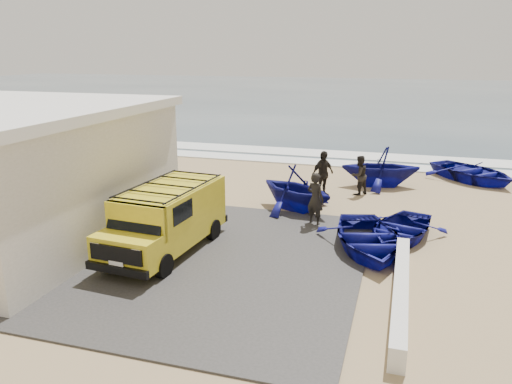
# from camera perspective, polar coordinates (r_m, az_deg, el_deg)

# --- Properties ---
(ground) EXTENTS (160.00, 160.00, 0.00)m
(ground) POSITION_cam_1_polar(r_m,az_deg,el_deg) (16.46, -1.36, -5.25)
(ground) COLOR tan
(slab) EXTENTS (12.00, 10.00, 0.05)m
(slab) POSITION_cam_1_polar(r_m,az_deg,el_deg) (15.48, -10.81, -6.85)
(slab) COLOR #3E3B39
(slab) RESTS_ON ground
(ocean) EXTENTS (180.00, 88.00, 0.01)m
(ocean) POSITION_cam_1_polar(r_m,az_deg,el_deg) (70.99, 13.13, 10.69)
(ocean) COLOR #385166
(ocean) RESTS_ON ground
(surf_line) EXTENTS (180.00, 1.60, 0.06)m
(surf_line) POSITION_cam_1_polar(r_m,az_deg,el_deg) (27.65, 6.43, 3.45)
(surf_line) COLOR white
(surf_line) RESTS_ON ground
(surf_wash) EXTENTS (180.00, 2.20, 0.04)m
(surf_wash) POSITION_cam_1_polar(r_m,az_deg,el_deg) (30.06, 7.32, 4.41)
(surf_wash) COLOR white
(surf_wash) RESTS_ON ground
(building) EXTENTS (8.40, 9.40, 4.30)m
(building) POSITION_cam_1_polar(r_m,az_deg,el_deg) (18.00, -26.92, 2.06)
(building) COLOR silver
(building) RESTS_ON ground
(parapet) EXTENTS (0.35, 6.00, 0.55)m
(parapet) POSITION_cam_1_polar(r_m,az_deg,el_deg) (12.88, 16.19, -10.84)
(parapet) COLOR silver
(parapet) RESTS_ON ground
(van) EXTENTS (2.25, 4.93, 2.06)m
(van) POSITION_cam_1_polar(r_m,az_deg,el_deg) (15.26, -10.16, -2.80)
(van) COLOR yellow
(van) RESTS_ON ground
(boat_near_left) EXTENTS (3.85, 4.66, 0.84)m
(boat_near_left) POSITION_cam_1_polar(r_m,az_deg,el_deg) (15.64, 12.64, -5.16)
(boat_near_left) COLOR navy
(boat_near_left) RESTS_ON ground
(boat_near_right) EXTENTS (3.41, 4.07, 0.72)m
(boat_near_right) POSITION_cam_1_polar(r_m,az_deg,el_deg) (16.87, 16.15, -4.05)
(boat_near_right) COLOR navy
(boat_near_right) RESTS_ON ground
(boat_mid_left) EXTENTS (4.31, 4.14, 1.75)m
(boat_mid_left) POSITION_cam_1_polar(r_m,az_deg,el_deg) (19.07, 4.59, 0.44)
(boat_mid_left) COLOR navy
(boat_mid_left) RESTS_ON ground
(boat_far_left) EXTENTS (3.93, 3.56, 1.81)m
(boat_far_left) POSITION_cam_1_polar(r_m,az_deg,el_deg) (23.14, 14.06, 2.85)
(boat_far_left) COLOR navy
(boat_far_left) RESTS_ON ground
(boat_far_right) EXTENTS (5.17, 5.22, 0.89)m
(boat_far_right) POSITION_cam_1_polar(r_m,az_deg,el_deg) (25.51, 23.48, 2.13)
(boat_far_right) COLOR navy
(boat_far_right) RESTS_ON ground
(fisherman_front) EXTENTS (0.82, 0.72, 1.88)m
(fisherman_front) POSITION_cam_1_polar(r_m,az_deg,el_deg) (17.52, 6.80, -0.79)
(fisherman_front) COLOR black
(fisherman_front) RESTS_ON ground
(fisherman_middle) EXTENTS (1.02, 1.04, 1.68)m
(fisherman_middle) POSITION_cam_1_polar(r_m,az_deg,el_deg) (21.57, 11.70, 1.89)
(fisherman_middle) COLOR black
(fisherman_middle) RESTS_ON ground
(fisherman_back) EXTENTS (1.07, 1.19, 1.95)m
(fisherman_back) POSITION_cam_1_polar(r_m,az_deg,el_deg) (20.97, 7.63, 2.06)
(fisherman_back) COLOR black
(fisherman_back) RESTS_ON ground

